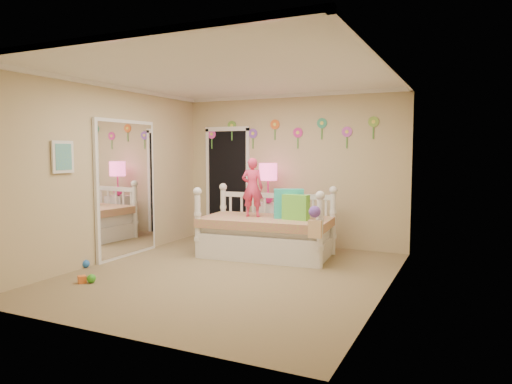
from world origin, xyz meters
The scene contains 18 objects.
floor centered at (0.00, 0.00, 0.00)m, with size 4.00×4.50×0.01m, color #7F684C.
ceiling centered at (0.00, 0.00, 2.60)m, with size 4.00×4.50×0.01m, color white.
back_wall centered at (0.00, 2.25, 1.30)m, with size 4.00×0.01×2.60m, color tan.
left_wall centered at (-2.00, 0.00, 1.30)m, with size 0.01×4.50×2.60m, color tan.
right_wall centered at (2.00, 0.00, 1.30)m, with size 0.01×4.50×2.60m, color tan.
crown_molding centered at (0.00, 0.00, 2.57)m, with size 4.00×4.50×0.06m, color white, non-canonical shape.
daybed centered at (0.00, 1.20, 0.54)m, with size 2.00×1.08×1.08m, color white, non-canonical shape.
pillow_turquoise centered at (0.33, 1.29, 0.83)m, with size 0.45×0.16×0.45m, color #2AD2CA.
pillow_lime centered at (0.49, 1.17, 0.79)m, with size 0.40×0.15×0.38m, color #6BD03F.
child centered at (-0.24, 1.19, 1.06)m, with size 0.34×0.22×0.92m, color #EF3662.
nightstand centered at (-0.29, 1.92, 0.37)m, with size 0.44×0.34×0.74m, color white.
table_lamp centered at (-0.29, 1.92, 1.19)m, with size 0.31×0.31×0.68m.
closet_doorway centered at (-1.25, 2.23, 1.03)m, with size 0.90×0.04×2.07m, color black.
flower_decals centered at (-0.09, 2.24, 1.94)m, with size 3.40×0.02×0.50m, color #B2668C, non-canonical shape.
mirror_closet centered at (-1.96, 0.30, 1.05)m, with size 0.07×1.30×2.10m, color white.
wall_picture centered at (-1.97, -0.90, 1.55)m, with size 0.05×0.34×0.42m, color white.
hanging_bag centered at (0.95, 0.63, 0.66)m, with size 0.20×0.16×0.36m, color beige, non-canonical shape.
toy_scatter centered at (-1.75, -0.63, 0.06)m, with size 0.80×1.30×0.11m, color #996666, non-canonical shape.
Camera 1 is at (2.88, -5.33, 1.62)m, focal length 32.76 mm.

